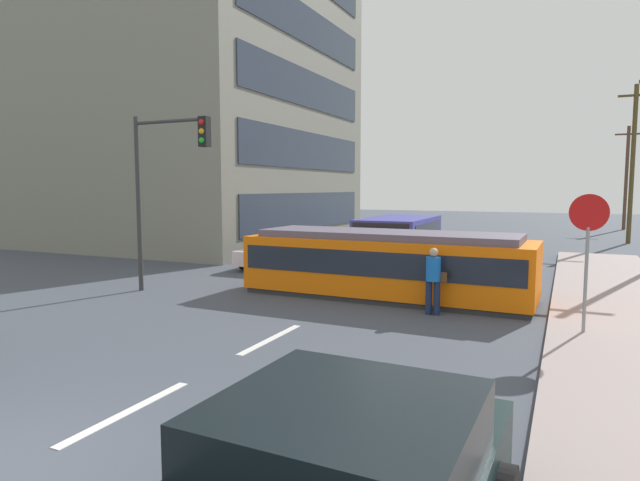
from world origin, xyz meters
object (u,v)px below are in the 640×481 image
at_px(stop_sign, 588,234).
at_px(utility_pole_distant, 626,176).
at_px(pedestrian_crossing, 433,277).
at_px(traffic_light_mast, 164,170).
at_px(parked_sedan_mid, 281,251).
at_px(streetcar_tram, 387,263).
at_px(city_bus, 399,237).
at_px(utility_pole_far, 633,162).

relative_size(stop_sign, utility_pole_distant, 0.37).
bearing_deg(stop_sign, utility_pole_distant, 84.13).
bearing_deg(pedestrian_crossing, traffic_light_mast, -175.55).
distance_m(parked_sedan_mid, utility_pole_distant, 31.22).
height_order(streetcar_tram, stop_sign, stop_sign).
bearing_deg(city_bus, utility_pole_distant, 66.83).
height_order(streetcar_tram, traffic_light_mast, traffic_light_mast).
relative_size(city_bus, traffic_light_mast, 1.01).
bearing_deg(city_bus, stop_sign, -54.70).
bearing_deg(parked_sedan_mid, utility_pole_far, 50.01).
bearing_deg(traffic_light_mast, utility_pole_distant, 66.51).
height_order(stop_sign, traffic_light_mast, traffic_light_mast).
bearing_deg(utility_pole_distant, parked_sedan_mid, -117.32).
relative_size(city_bus, parked_sedan_mid, 1.24).
bearing_deg(parked_sedan_mid, pedestrian_crossing, -37.02).
bearing_deg(pedestrian_crossing, stop_sign, -12.96).
height_order(parked_sedan_mid, traffic_light_mast, traffic_light_mast).
bearing_deg(pedestrian_crossing, streetcar_tram, 136.71).
bearing_deg(streetcar_tram, utility_pole_distant, 74.82).
xyz_separation_m(parked_sedan_mid, utility_pole_far, (13.55, 16.15, 3.98)).
distance_m(streetcar_tram, stop_sign, 5.74).
height_order(stop_sign, utility_pole_far, utility_pole_far).
height_order(city_bus, traffic_light_mast, traffic_light_mast).
height_order(streetcar_tram, utility_pole_distant, utility_pole_distant).
xyz_separation_m(streetcar_tram, parked_sedan_mid, (-5.69, 3.96, -0.36)).
relative_size(stop_sign, traffic_light_mast, 0.55).
height_order(parked_sedan_mid, utility_pole_distant, utility_pole_distant).
xyz_separation_m(city_bus, utility_pole_far, (9.67, 12.79, 3.53)).
distance_m(streetcar_tram, pedestrian_crossing, 2.37).
relative_size(city_bus, utility_pole_distant, 0.69).
distance_m(streetcar_tram, parked_sedan_mid, 6.94).
distance_m(streetcar_tram, utility_pole_far, 21.89).
distance_m(streetcar_tram, city_bus, 7.54).
xyz_separation_m(traffic_light_mast, utility_pole_far, (13.98, 22.35, 0.94)).
xyz_separation_m(pedestrian_crossing, utility_pole_distant, (6.83, 33.16, 3.09)).
relative_size(parked_sedan_mid, utility_pole_far, 0.48).
bearing_deg(utility_pole_distant, pedestrian_crossing, -101.64).
xyz_separation_m(pedestrian_crossing, traffic_light_mast, (-7.85, -0.61, 2.72)).
bearing_deg(pedestrian_crossing, parked_sedan_mid, 142.98).
bearing_deg(stop_sign, city_bus, 125.30).
xyz_separation_m(stop_sign, utility_pole_distant, (3.49, 33.93, 1.84)).
distance_m(pedestrian_crossing, stop_sign, 3.65).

